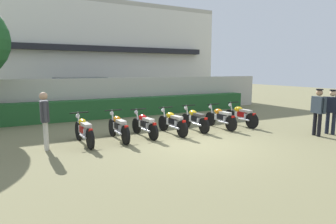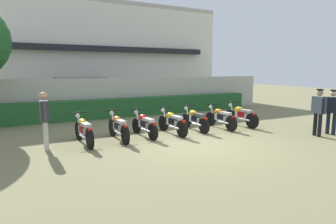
# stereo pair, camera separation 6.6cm
# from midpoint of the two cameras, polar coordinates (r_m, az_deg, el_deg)

# --- Properties ---
(ground) EXTENTS (60.00, 60.00, 0.00)m
(ground) POSITION_cam_midpoint_polar(r_m,az_deg,el_deg) (8.97, 5.95, -6.53)
(ground) COLOR olive
(building) EXTENTS (18.65, 6.50, 7.06)m
(building) POSITION_cam_midpoint_polar(r_m,az_deg,el_deg) (22.83, -15.85, 11.21)
(building) COLOR silver
(building) RESTS_ON ground
(compound_wall) EXTENTS (17.71, 0.30, 1.92)m
(compound_wall) POSITION_cam_midpoint_polar(r_m,az_deg,el_deg) (15.03, -8.94, 3.20)
(compound_wall) COLOR #BCB7A8
(compound_wall) RESTS_ON ground
(hedge_row) EXTENTS (14.17, 0.70, 0.91)m
(hedge_row) POSITION_cam_midpoint_polar(r_m,az_deg,el_deg) (14.43, -7.99, 1.00)
(hedge_row) COLOR #235628
(hedge_row) RESTS_ON ground
(parked_car) EXTENTS (4.66, 2.45, 1.89)m
(parked_car) POSITION_cam_midpoint_polar(r_m,az_deg,el_deg) (17.09, -16.81, 3.49)
(parked_car) COLOR navy
(parked_car) RESTS_ON ground
(motorcycle_in_row_0) EXTENTS (0.60, 1.91, 0.97)m
(motorcycle_in_row_0) POSITION_cam_midpoint_polar(r_m,az_deg,el_deg) (9.20, -16.84, -3.56)
(motorcycle_in_row_0) COLOR black
(motorcycle_in_row_0) RESTS_ON ground
(motorcycle_in_row_1) EXTENTS (0.60, 1.95, 0.97)m
(motorcycle_in_row_1) POSITION_cam_midpoint_polar(r_m,az_deg,el_deg) (9.49, -10.17, -2.97)
(motorcycle_in_row_1) COLOR black
(motorcycle_in_row_1) RESTS_ON ground
(motorcycle_in_row_2) EXTENTS (0.60, 1.78, 0.94)m
(motorcycle_in_row_2) POSITION_cam_midpoint_polar(r_m,az_deg,el_deg) (9.86, -4.96, -2.52)
(motorcycle_in_row_2) COLOR black
(motorcycle_in_row_2) RESTS_ON ground
(motorcycle_in_row_3) EXTENTS (0.60, 1.84, 0.95)m
(motorcycle_in_row_3) POSITION_cam_midpoint_polar(r_m,az_deg,el_deg) (10.24, 0.71, -2.05)
(motorcycle_in_row_3) COLOR black
(motorcycle_in_row_3) RESTS_ON ground
(motorcycle_in_row_4) EXTENTS (0.60, 1.81, 0.95)m
(motorcycle_in_row_4) POSITION_cam_midpoint_polar(r_m,az_deg,el_deg) (10.89, 5.27, -1.47)
(motorcycle_in_row_4) COLOR black
(motorcycle_in_row_4) RESTS_ON ground
(motorcycle_in_row_5) EXTENTS (0.60, 1.82, 0.95)m
(motorcycle_in_row_5) POSITION_cam_midpoint_polar(r_m,az_deg,el_deg) (11.42, 10.39, -1.10)
(motorcycle_in_row_5) COLOR black
(motorcycle_in_row_5) RESTS_ON ground
(motorcycle_in_row_6) EXTENTS (0.60, 1.86, 0.97)m
(motorcycle_in_row_6) POSITION_cam_midpoint_polar(r_m,az_deg,el_deg) (12.10, 14.33, -0.64)
(motorcycle_in_row_6) COLOR black
(motorcycle_in_row_6) RESTS_ON ground
(inspector_person) EXTENTS (0.23, 0.68, 1.69)m
(inspector_person) POSITION_cam_midpoint_polar(r_m,az_deg,el_deg) (8.92, -23.85, -0.71)
(inspector_person) COLOR beige
(inspector_person) RESTS_ON ground
(officer_0) EXTENTS (0.32, 0.65, 1.67)m
(officer_0) POSITION_cam_midpoint_polar(r_m,az_deg,el_deg) (11.18, 27.93, 0.65)
(officer_0) COLOR black
(officer_0) RESTS_ON ground
(officer_1) EXTENTS (0.31, 0.64, 1.62)m
(officer_1) POSITION_cam_midpoint_polar(r_m,az_deg,el_deg) (11.72, 30.03, 0.66)
(officer_1) COLOR black
(officer_1) RESTS_ON ground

